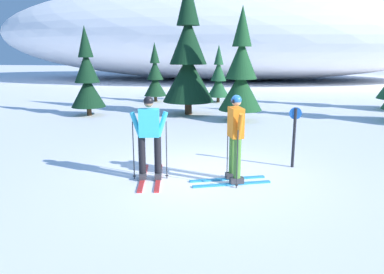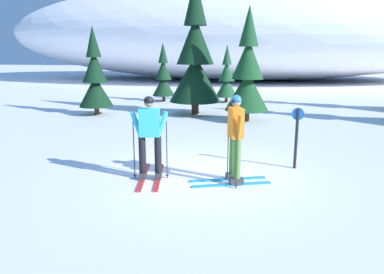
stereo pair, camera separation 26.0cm
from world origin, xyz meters
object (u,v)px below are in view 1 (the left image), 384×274
at_px(pine_tree_center, 218,78).
at_px(pine_tree_center_right, 241,74).
at_px(pine_tree_left, 155,77).
at_px(pine_tree_far_left, 87,79).
at_px(skier_cyan_jacket, 149,137).
at_px(trail_marker_post, 294,134).
at_px(skier_orange_jacket, 235,137).
at_px(pine_tree_center_left, 188,59).

relative_size(pine_tree_center, pine_tree_center_right, 0.70).
bearing_deg(pine_tree_center, pine_tree_left, -176.25).
xyz_separation_m(pine_tree_far_left, pine_tree_center_right, (6.38, -0.33, 0.27)).
relative_size(skier_cyan_jacket, trail_marker_post, 1.28).
height_order(pine_tree_center, trail_marker_post, pine_tree_center).
bearing_deg(pine_tree_center_right, pine_tree_left, 132.42).
height_order(skier_cyan_jacket, trail_marker_post, skier_cyan_jacket).
bearing_deg(skier_orange_jacket, pine_tree_left, 111.17).
bearing_deg(skier_orange_jacket, trail_marker_post, 43.09).
height_order(skier_orange_jacket, pine_tree_center_right, pine_tree_center_right).
xyz_separation_m(skier_cyan_jacket, pine_tree_center, (0.45, 12.48, 0.33)).
bearing_deg(pine_tree_center_left, pine_tree_left, 121.96).
bearing_deg(pine_tree_center_right, pine_tree_center, 103.50).
relative_size(pine_tree_far_left, pine_tree_center_left, 0.66).
relative_size(skier_cyan_jacket, pine_tree_center_left, 0.32).
bearing_deg(skier_cyan_jacket, pine_tree_center_left, 93.53).
bearing_deg(skier_cyan_jacket, skier_orange_jacket, 3.26).
bearing_deg(pine_tree_center_right, pine_tree_far_left, 177.05).
bearing_deg(pine_tree_center_right, trail_marker_post, -76.73).
distance_m(skier_orange_jacket, pine_tree_center_right, 7.11).
relative_size(pine_tree_left, trail_marker_post, 2.20).
relative_size(pine_tree_far_left, pine_tree_center, 1.23).
distance_m(pine_tree_left, pine_tree_center, 3.39).
relative_size(skier_cyan_jacket, pine_tree_far_left, 0.49).
xyz_separation_m(skier_cyan_jacket, pine_tree_center_left, (-0.52, 8.38, 1.44)).
relative_size(skier_orange_jacket, pine_tree_center_left, 0.32).
xyz_separation_m(pine_tree_center_right, trail_marker_post, (1.37, -5.81, -1.01)).
height_order(skier_orange_jacket, trail_marker_post, skier_orange_jacket).
distance_m(skier_cyan_jacket, pine_tree_center_right, 7.42).
height_order(skier_orange_jacket, pine_tree_center_left, pine_tree_center_left).
height_order(pine_tree_left, pine_tree_center, pine_tree_left).
height_order(pine_tree_far_left, trail_marker_post, pine_tree_far_left).
distance_m(pine_tree_center, pine_tree_center_right, 5.51).
bearing_deg(trail_marker_post, pine_tree_far_left, 141.59).
bearing_deg(pine_tree_far_left, pine_tree_center_right, -2.95).
xyz_separation_m(pine_tree_center, pine_tree_center_right, (1.28, -5.33, 0.55)).
bearing_deg(trail_marker_post, pine_tree_center, 103.38).
bearing_deg(pine_tree_center, pine_tree_center_right, -76.50).
xyz_separation_m(pine_tree_far_left, pine_tree_center_left, (4.13, 0.90, 0.82)).
bearing_deg(pine_tree_center, pine_tree_far_left, -135.57).
bearing_deg(trail_marker_post, pine_tree_left, 118.93).
xyz_separation_m(pine_tree_far_left, trail_marker_post, (7.75, -6.14, -0.74)).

